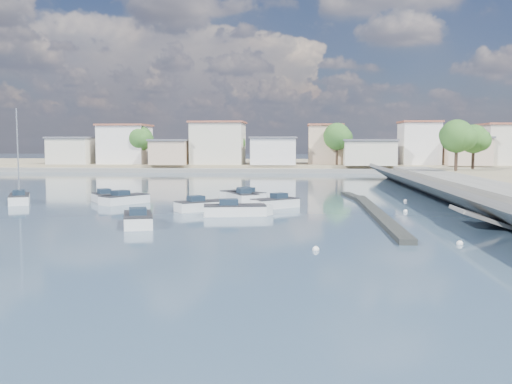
% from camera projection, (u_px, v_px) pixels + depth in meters
% --- Properties ---
extents(ground, '(400.00, 400.00, 0.00)m').
position_uv_depth(ground, '(292.00, 186.00, 74.61)').
color(ground, '#273A4F').
rests_on(ground, ground).
extents(breakwater, '(2.00, 31.02, 0.35)m').
position_uv_depth(breakwater, '(371.00, 209.00, 46.94)').
color(breakwater, black).
rests_on(breakwater, ground).
extents(far_shore_land, '(160.00, 40.00, 1.40)m').
position_uv_depth(far_shore_land, '(295.00, 165.00, 126.20)').
color(far_shore_land, gray).
rests_on(far_shore_land, ground).
extents(far_shore_quay, '(160.00, 2.50, 0.80)m').
position_uv_depth(far_shore_quay, '(294.00, 171.00, 105.37)').
color(far_shore_quay, slate).
rests_on(far_shore_quay, ground).
extents(far_town, '(113.01, 12.80, 8.35)m').
position_uv_depth(far_town, '(350.00, 146.00, 110.04)').
color(far_town, beige).
rests_on(far_town, far_shore_land).
extents(shore_trees, '(74.56, 38.32, 7.92)m').
position_uv_depth(shore_trees, '(341.00, 139.00, 101.36)').
color(shore_trees, '#38281E').
rests_on(shore_trees, ground).
extents(motorboat_a, '(3.13, 5.29, 1.48)m').
position_uv_depth(motorboat_a, '(138.00, 220.00, 39.00)').
color(motorboat_a, white).
rests_on(motorboat_a, ground).
extents(motorboat_b, '(4.32, 3.78, 1.48)m').
position_uv_depth(motorboat_b, '(203.00, 206.00, 47.33)').
color(motorboat_b, white).
rests_on(motorboat_b, ground).
extents(motorboat_c, '(4.86, 4.74, 1.48)m').
position_uv_depth(motorboat_c, '(241.00, 196.00, 56.39)').
color(motorboat_c, white).
rests_on(motorboat_c, ground).
extents(motorboat_d, '(4.29, 3.88, 1.48)m').
position_uv_depth(motorboat_d, '(273.00, 204.00, 49.18)').
color(motorboat_d, white).
rests_on(motorboat_d, ground).
extents(motorboat_e, '(4.11, 4.81, 1.48)m').
position_uv_depth(motorboat_e, '(127.00, 200.00, 52.81)').
color(motorboat_e, white).
rests_on(motorboat_e, ground).
extents(motorboat_f, '(3.54, 4.89, 1.48)m').
position_uv_depth(motorboat_f, '(241.00, 197.00, 55.06)').
color(motorboat_f, white).
rests_on(motorboat_f, ground).
extents(motorboat_g, '(3.86, 4.66, 1.48)m').
position_uv_depth(motorboat_g, '(106.00, 199.00, 53.42)').
color(motorboat_g, white).
rests_on(motorboat_g, ground).
extents(motorboat_h, '(5.48, 2.70, 1.48)m').
position_uv_depth(motorboat_h, '(238.00, 211.00, 44.31)').
color(motorboat_h, white).
rests_on(motorboat_h, ground).
extents(sailboat, '(3.74, 5.52, 9.00)m').
position_uv_depth(sailboat, '(20.00, 198.00, 53.34)').
color(sailboat, white).
rests_on(sailboat, ground).
extents(mooring_buoys, '(17.51, 34.99, 0.37)m').
position_uv_depth(mooring_buoys, '(337.00, 209.00, 47.95)').
color(mooring_buoys, white).
rests_on(mooring_buoys, ground).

